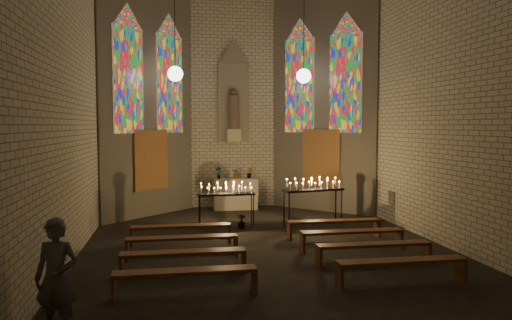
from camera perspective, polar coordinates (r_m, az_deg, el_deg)
The scene contains 18 objects.
floor at distance 11.05m, azimuth 1.27°, elevation -10.30°, with size 12.00×12.00×0.00m, color black.
room at distance 14.06m, azimuth -1.33°, elevation 8.02°, with size 8.22×12.43×7.00m.
altar at distance 16.24m, azimuth -2.38°, elevation -3.89°, with size 1.40×0.60×1.00m, color beige.
flower_vase_left at distance 16.08m, azimuth -4.32°, elevation -1.44°, with size 0.22×0.15×0.41m, color #4C723F.
flower_vase_center at distance 16.22m, azimuth -2.21°, elevation -1.50°, with size 0.32×0.27×0.35m, color #4C723F.
flower_vase_right at distance 16.28m, azimuth -0.73°, elevation -1.47°, with size 0.20×0.16×0.36m, color #4C723F.
aisle_flower_pot at distance 13.28m, azimuth -1.65°, elevation -7.04°, with size 0.21×0.21×0.37m, color #4C723F.
votive_stand_left at distance 13.39m, azimuth -3.42°, elevation -3.58°, with size 1.54×0.40×1.12m.
votive_stand_right at distance 13.60m, azimuth 6.57°, elevation -3.03°, with size 1.74×0.74×1.25m.
pew_left_0 at distance 11.69m, azimuth -8.56°, elevation -7.75°, with size 2.27×0.33×0.44m.
pew_right_0 at distance 12.31m, azimuth 8.92°, elevation -7.16°, with size 2.27×0.33×0.44m.
pew_left_1 at distance 10.52m, azimuth -8.43°, elevation -9.08°, with size 2.27×0.33×0.44m.
pew_right_1 at distance 11.21m, azimuth 10.89°, elevation -8.30°, with size 2.27×0.33×0.44m.
pew_left_2 at distance 9.36m, azimuth -8.27°, elevation -10.73°, with size 2.27×0.33×0.44m.
pew_right_2 at distance 10.12m, azimuth 13.30°, elevation -9.67°, with size 2.27×0.33×0.44m.
pew_left_3 at distance 8.20m, azimuth -8.06°, elevation -12.86°, with size 2.27×0.33×0.44m.
pew_right_3 at distance 9.07m, azimuth 16.32°, elevation -11.34°, with size 2.27×0.33×0.44m.
visitor at distance 7.01m, azimuth -21.86°, elevation -12.46°, with size 0.57×0.37×1.55m, color #45464F.
Camera 1 is at (-2.03, -10.51, 2.73)m, focal length 35.00 mm.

